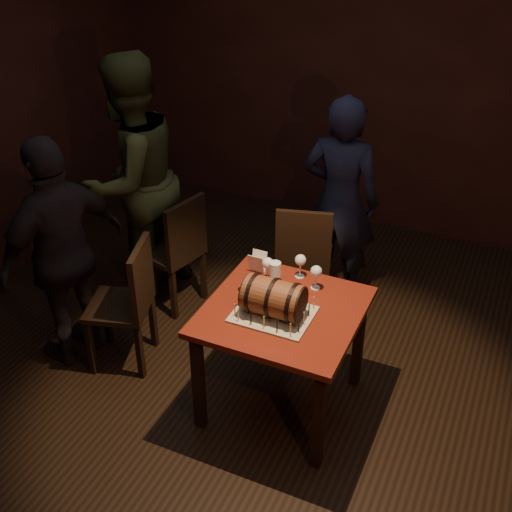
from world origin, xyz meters
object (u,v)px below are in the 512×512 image
chair_left_front (129,299)px  chair_back (304,255)px  pint_of_ale (275,273)px  person_back (340,201)px  wine_glass_left (268,264)px  barrel_cake (273,298)px  wine_glass_mid (300,261)px  person_left_front (63,254)px  chair_left_rear (178,247)px  pub_table (283,324)px  wine_glass_right (316,272)px  person_left_rear (131,181)px

chair_left_front → chair_back: bearing=49.6°
pint_of_ale → person_back: person_back is taller
wine_glass_left → pint_of_ale: wine_glass_left is taller
barrel_cake → wine_glass_mid: barrel_cake is taller
person_left_front → person_back: bearing=151.7°
chair_left_rear → person_left_front: person_left_front is taller
wine_glass_mid → pub_table: bearing=-84.5°
barrel_cake → wine_glass_right: (0.13, 0.36, -0.00)m
wine_glass_left → chair_left_rear: chair_left_rear is taller
chair_left_rear → chair_left_front: size_ratio=1.00×
person_left_rear → pub_table: bearing=77.8°
pub_table → chair_left_front: chair_left_front is taller
pub_table → wine_glass_right: 0.38m
wine_glass_right → person_back: 1.11m
person_back → pub_table: bearing=91.9°
chair_left_rear → person_left_front: (-0.37, -0.80, 0.29)m
person_back → person_left_front: person_back is taller
chair_left_rear → pub_table: bearing=-31.1°
pub_table → chair_left_front: bearing=-178.6°
wine_glass_left → person_left_front: (-1.30, -0.36, -0.06)m
chair_left_rear → person_left_front: 0.93m
pub_table → wine_glass_left: (-0.21, 0.25, 0.23)m
chair_back → person_left_front: 1.70m
chair_back → person_left_rear: person_left_rear is taller
pub_table → person_left_rear: bearing=153.6°
barrel_cake → wine_glass_right: barrel_cake is taller
chair_back → chair_left_front: bearing=-130.4°
wine_glass_left → wine_glass_right: 0.31m
wine_glass_mid → pint_of_ale: wine_glass_mid is taller
chair_back → person_back: size_ratio=0.57×
wine_glass_left → wine_glass_mid: 0.21m
chair_back → person_left_front: bearing=-139.5°
wine_glass_left → chair_left_rear: size_ratio=0.17×
pub_table → wine_glass_right: wine_glass_right is taller
chair_left_rear → wine_glass_right: bearing=-18.1°
person_back → chair_left_rear: bearing=31.2°
chair_back → barrel_cake: bearing=-79.2°
barrel_cake → pint_of_ale: size_ratio=2.66×
wine_glass_right → pub_table: bearing=-109.3°
wine_glass_left → pint_of_ale: size_ratio=1.07×
chair_left_front → person_left_front: size_ratio=0.57×
chair_left_front → pub_table: bearing=1.4°
pub_table → person_back: person_back is taller
chair_back → chair_left_front: 1.32m
person_back → person_left_front: size_ratio=1.00×
barrel_cake → pint_of_ale: bearing=111.2°
barrel_cake → person_left_front: bearing=-178.7°
person_left_rear → person_left_front: size_ratio=1.17×
person_left_rear → barrel_cake: bearing=75.1°
barrel_cake → person_left_rear: 1.75m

